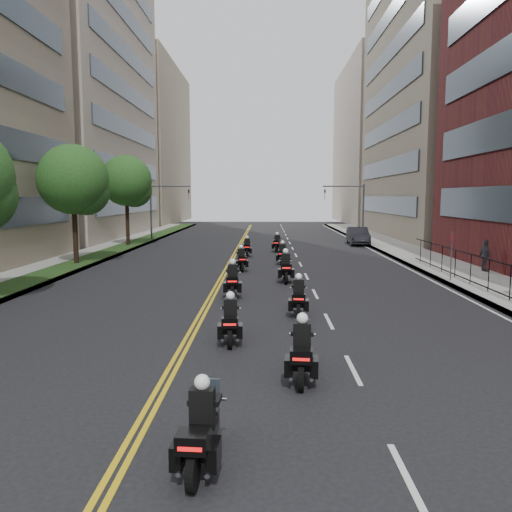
{
  "coord_description": "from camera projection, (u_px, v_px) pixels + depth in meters",
  "views": [
    {
      "loc": [
        0.97,
        -7.41,
        4.43
      ],
      "look_at": [
        0.5,
        15.05,
        1.73
      ],
      "focal_mm": 35.0,
      "sensor_mm": 36.0,
      "label": 1
    }
  ],
  "objects": [
    {
      "name": "grass_strip",
      "position": [
        82.0,
        261.0,
        32.93
      ],
      "size": [
        2.0,
        90.0,
        0.04
      ],
      "primitive_type": "cube",
      "color": "#163A15",
      "rests_on": "sidewalk_left"
    },
    {
      "name": "building_right_far",
      "position": [
        389.0,
        145.0,
        83.33
      ],
      "size": [
        15.0,
        28.0,
        26.0
      ],
      "primitive_type": "cube",
      "color": "#B09F8E",
      "rests_on": "ground"
    },
    {
      "name": "motorcycle_1",
      "position": [
        302.0,
        354.0,
        12.0
      ],
      "size": [
        0.6,
        2.22,
        1.64
      ],
      "rotation": [
        0.0,
        0.0,
        -0.09
      ],
      "color": "black",
      "rests_on": "ground"
    },
    {
      "name": "motorcycle_2",
      "position": [
        230.0,
        323.0,
        15.14
      ],
      "size": [
        0.51,
        2.11,
        1.55
      ],
      "rotation": [
        0.0,
        0.0,
        0.05
      ],
      "color": "black",
      "rests_on": "ground"
    },
    {
      "name": "motorcycle_3",
      "position": [
        298.0,
        299.0,
        18.63
      ],
      "size": [
        0.53,
        2.13,
        1.57
      ],
      "rotation": [
        0.0,
        0.0,
        -0.06
      ],
      "color": "black",
      "rests_on": "ground"
    },
    {
      "name": "parked_sedan",
      "position": [
        358.0,
        236.0,
        45.83
      ],
      "size": [
        1.93,
        4.95,
        1.61
      ],
      "primitive_type": "imported",
      "rotation": [
        0.0,
        0.0,
        -0.05
      ],
      "color": "black",
      "rests_on": "ground"
    },
    {
      "name": "sidewalk_left",
      "position": [
        70.0,
        262.0,
        32.96
      ],
      "size": [
        4.0,
        90.0,
        0.15
      ],
      "primitive_type": "cube",
      "color": "gray",
      "rests_on": "ground"
    },
    {
      "name": "motorcycle_4",
      "position": [
        233.0,
        282.0,
        22.06
      ],
      "size": [
        0.55,
        2.28,
        1.68
      ],
      "rotation": [
        0.0,
        0.0,
        0.05
      ],
      "color": "black",
      "rests_on": "ground"
    },
    {
      "name": "sidewalk_right",
      "position": [
        436.0,
        263.0,
        32.46
      ],
      "size": [
        4.0,
        90.0,
        0.15
      ],
      "primitive_type": "cube",
      "color": "gray",
      "rests_on": "ground"
    },
    {
      "name": "building_left_far",
      "position": [
        131.0,
        145.0,
        84.23
      ],
      "size": [
        16.0,
        28.0,
        26.0
      ],
      "primitive_type": "cube",
      "color": "gray",
      "rests_on": "ground"
    },
    {
      "name": "motorcycle_0",
      "position": [
        201.0,
        432.0,
        8.11
      ],
      "size": [
        0.53,
        2.09,
        1.54
      ],
      "rotation": [
        0.0,
        0.0,
        -0.06
      ],
      "color": "black",
      "rests_on": "ground"
    },
    {
      "name": "street_trees",
      "position": [
        36.0,
        183.0,
        25.98
      ],
      "size": [
        4.4,
        38.4,
        7.98
      ],
      "color": "black",
      "rests_on": "ground"
    },
    {
      "name": "building_left_mid",
      "position": [
        55.0,
        79.0,
        53.97
      ],
      "size": [
        16.11,
        28.0,
        34.0
      ],
      "color": "#B09F8E",
      "rests_on": "ground"
    },
    {
      "name": "traffic_signal_left",
      "position": [
        160.0,
        204.0,
        49.35
      ],
      "size": [
        4.09,
        0.2,
        5.6
      ],
      "color": "#3F3F44",
      "rests_on": "ground"
    },
    {
      "name": "traffic_signal_right",
      "position": [
        354.0,
        204.0,
        48.95
      ],
      "size": [
        4.09,
        0.2,
        5.6
      ],
      "color": "#3F3F44",
      "rests_on": "ground"
    },
    {
      "name": "motorcycle_7",
      "position": [
        282.0,
        255.0,
        32.66
      ],
      "size": [
        0.6,
        2.1,
        1.55
      ],
      "rotation": [
        0.0,
        0.0,
        -0.11
      ],
      "color": "black",
      "rests_on": "ground"
    },
    {
      "name": "motorcycle_9",
      "position": [
        277.0,
        244.0,
        40.02
      ],
      "size": [
        0.61,
        2.13,
        1.57
      ],
      "rotation": [
        0.0,
        0.0,
        -0.11
      ],
      "color": "black",
      "rests_on": "ground"
    },
    {
      "name": "building_right_tan",
      "position": [
        458.0,
        97.0,
        53.31
      ],
      "size": [
        15.11,
        28.0,
        30.0
      ],
      "color": "gray",
      "rests_on": "ground"
    },
    {
      "name": "ground",
      "position": [
        205.0,
        477.0,
        7.9
      ],
      "size": [
        160.0,
        160.0,
        0.0
      ],
      "primitive_type": "plane",
      "color": "black",
      "rests_on": "ground"
    },
    {
      "name": "motorcycle_8",
      "position": [
        247.0,
        248.0,
        36.91
      ],
      "size": [
        0.48,
        2.08,
        1.53
      ],
      "rotation": [
        0.0,
        0.0,
        0.02
      ],
      "color": "black",
      "rests_on": "ground"
    },
    {
      "name": "motorcycle_6",
      "position": [
        241.0,
        260.0,
        29.81
      ],
      "size": [
        0.62,
        2.1,
        1.55
      ],
      "rotation": [
        0.0,
        0.0,
        0.13
      ],
      "color": "black",
      "rests_on": "ground"
    },
    {
      "name": "motorcycle_5",
      "position": [
        286.0,
        269.0,
        25.88
      ],
      "size": [
        0.54,
        2.35,
        1.74
      ],
      "rotation": [
        0.0,
        0.0,
        0.01
      ],
      "color": "black",
      "rests_on": "ground"
    },
    {
      "name": "pedestrian_c",
      "position": [
        485.0,
        255.0,
        28.51
      ],
      "size": [
        0.49,
        1.09,
        1.83
      ],
      "primitive_type": "imported",
      "rotation": [
        0.0,
        0.0,
        1.62
      ],
      "color": "#44424A",
      "rests_on": "sidewalk_right"
    }
  ]
}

